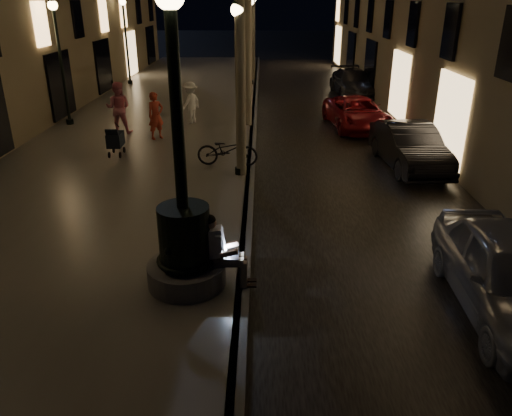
{
  "coord_description": "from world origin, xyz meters",
  "views": [
    {
      "loc": [
        0.33,
        -5.74,
        5.0
      ],
      "look_at": [
        0.23,
        3.0,
        1.26
      ],
      "focal_mm": 35.0,
      "sensor_mm": 36.0,
      "label": 1
    }
  ],
  "objects_px": {
    "lamp_curb_a": "(238,67)",
    "lamp_left_c": "(125,29)",
    "bicycle": "(227,150)",
    "car_second": "(410,147)",
    "lamp_curb_d": "(253,22)",
    "car_rear": "(352,83)",
    "pedestrian_pink": "(118,108)",
    "lamp_curb_b": "(247,41)",
    "car_front": "(510,274)",
    "pedestrian_red": "(156,116)",
    "car_third": "(357,113)",
    "lamp_curb_c": "(251,29)",
    "seated_man_laptop": "(220,248)",
    "stroller": "(115,140)",
    "pedestrian_white": "(190,103)",
    "fountain_lamppost": "(184,233)",
    "lamp_left_b": "(59,45)"
  },
  "relations": [
    {
      "from": "lamp_curb_b",
      "to": "lamp_curb_c",
      "type": "bearing_deg",
      "value": 90.0
    },
    {
      "from": "pedestrian_white",
      "to": "car_rear",
      "type": "bearing_deg",
      "value": 164.42
    },
    {
      "from": "lamp_curb_c",
      "to": "lamp_left_b",
      "type": "height_order",
      "value": "same"
    },
    {
      "from": "car_rear",
      "to": "pedestrian_pink",
      "type": "distance_m",
      "value": 13.54
    },
    {
      "from": "stroller",
      "to": "lamp_curb_a",
      "type": "bearing_deg",
      "value": -25.29
    },
    {
      "from": "fountain_lamppost",
      "to": "lamp_curb_d",
      "type": "height_order",
      "value": "fountain_lamppost"
    },
    {
      "from": "car_third",
      "to": "pedestrian_red",
      "type": "distance_m",
      "value": 8.0
    },
    {
      "from": "stroller",
      "to": "car_rear",
      "type": "distance_m",
      "value": 15.18
    },
    {
      "from": "lamp_curb_b",
      "to": "car_third",
      "type": "distance_m",
      "value": 5.46
    },
    {
      "from": "lamp_curb_b",
      "to": "car_front",
      "type": "xyz_separation_m",
      "value": [
        4.79,
        -14.5,
        -2.52
      ]
    },
    {
      "from": "lamp_curb_b",
      "to": "car_second",
      "type": "xyz_separation_m",
      "value": [
        5.22,
        -6.76,
        -2.55
      ]
    },
    {
      "from": "lamp_curb_b",
      "to": "lamp_left_c",
      "type": "height_order",
      "value": "same"
    },
    {
      "from": "bicycle",
      "to": "pedestrian_pink",
      "type": "bearing_deg",
      "value": 52.12
    },
    {
      "from": "lamp_curb_a",
      "to": "lamp_left_c",
      "type": "bearing_deg",
      "value": 113.93
    },
    {
      "from": "lamp_curb_c",
      "to": "stroller",
      "type": "height_order",
      "value": "lamp_curb_c"
    },
    {
      "from": "car_front",
      "to": "pedestrian_white",
      "type": "bearing_deg",
      "value": 121.31
    },
    {
      "from": "lamp_curb_d",
      "to": "car_front",
      "type": "xyz_separation_m",
      "value": [
        4.79,
        -30.5,
        -2.52
      ]
    },
    {
      "from": "lamp_curb_d",
      "to": "pedestrian_red",
      "type": "bearing_deg",
      "value": -98.88
    },
    {
      "from": "lamp_left_b",
      "to": "pedestrian_white",
      "type": "distance_m",
      "value": 5.36
    },
    {
      "from": "lamp_curb_c",
      "to": "pedestrian_white",
      "type": "distance_m",
      "value": 10.22
    },
    {
      "from": "bicycle",
      "to": "car_second",
      "type": "bearing_deg",
      "value": -81.37
    },
    {
      "from": "lamp_curb_b",
      "to": "pedestrian_red",
      "type": "distance_m",
      "value": 5.65
    },
    {
      "from": "lamp_curb_b",
      "to": "lamp_left_c",
      "type": "xyz_separation_m",
      "value": [
        -7.1,
        8.0,
        0.0
      ]
    },
    {
      "from": "lamp_left_c",
      "to": "seated_man_laptop",
      "type": "bearing_deg",
      "value": -72.32
    },
    {
      "from": "car_rear",
      "to": "bicycle",
      "type": "bearing_deg",
      "value": -117.8
    },
    {
      "from": "lamp_curb_b",
      "to": "lamp_curb_c",
      "type": "xyz_separation_m",
      "value": [
        0.0,
        8.0,
        0.0
      ]
    },
    {
      "from": "lamp_curb_d",
      "to": "pedestrian_white",
      "type": "xyz_separation_m",
      "value": [
        -2.23,
        -17.73,
        -2.21
      ]
    },
    {
      "from": "lamp_left_c",
      "to": "car_front",
      "type": "xyz_separation_m",
      "value": [
        11.89,
        -22.5,
        -2.52
      ]
    },
    {
      "from": "lamp_curb_d",
      "to": "bicycle",
      "type": "relative_size",
      "value": 2.61
    },
    {
      "from": "bicycle",
      "to": "car_front",
      "type": "bearing_deg",
      "value": -140.45
    },
    {
      "from": "lamp_left_b",
      "to": "pedestrian_red",
      "type": "relative_size",
      "value": 2.88
    },
    {
      "from": "lamp_curb_c",
      "to": "car_third",
      "type": "bearing_deg",
      "value": -65.35
    },
    {
      "from": "pedestrian_pink",
      "to": "bicycle",
      "type": "bearing_deg",
      "value": 137.44
    },
    {
      "from": "lamp_curb_d",
      "to": "car_rear",
      "type": "xyz_separation_m",
      "value": [
        5.5,
        -10.44,
        -2.56
      ]
    },
    {
      "from": "pedestrian_red",
      "to": "car_rear",
      "type": "bearing_deg",
      "value": 7.73
    },
    {
      "from": "lamp_curb_a",
      "to": "car_front",
      "type": "height_order",
      "value": "lamp_curb_a"
    },
    {
      "from": "car_second",
      "to": "lamp_curb_b",
      "type": "bearing_deg",
      "value": 123.3
    },
    {
      "from": "lamp_curb_c",
      "to": "lamp_curb_d",
      "type": "distance_m",
      "value": 8.0
    },
    {
      "from": "pedestrian_pink",
      "to": "car_rear",
      "type": "bearing_deg",
      "value": -139.39
    },
    {
      "from": "pedestrian_red",
      "to": "car_front",
      "type": "bearing_deg",
      "value": -93.11
    },
    {
      "from": "seated_man_laptop",
      "to": "lamp_left_b",
      "type": "relative_size",
      "value": 0.28
    },
    {
      "from": "seated_man_laptop",
      "to": "pedestrian_pink",
      "type": "height_order",
      "value": "pedestrian_pink"
    },
    {
      "from": "lamp_curb_d",
      "to": "stroller",
      "type": "height_order",
      "value": "lamp_curb_d"
    },
    {
      "from": "seated_man_laptop",
      "to": "lamp_curb_b",
      "type": "height_order",
      "value": "lamp_curb_b"
    },
    {
      "from": "lamp_left_b",
      "to": "fountain_lamppost",
      "type": "bearing_deg",
      "value": -61.93
    },
    {
      "from": "car_third",
      "to": "pedestrian_pink",
      "type": "xyz_separation_m",
      "value": [
        -9.15,
        -1.61,
        0.54
      ]
    },
    {
      "from": "car_front",
      "to": "car_second",
      "type": "xyz_separation_m",
      "value": [
        0.43,
        7.74,
        -0.04
      ]
    },
    {
      "from": "fountain_lamppost",
      "to": "lamp_curb_a",
      "type": "height_order",
      "value": "fountain_lamppost"
    },
    {
      "from": "stroller",
      "to": "pedestrian_pink",
      "type": "bearing_deg",
      "value": 100.45
    },
    {
      "from": "lamp_curb_c",
      "to": "car_third",
      "type": "height_order",
      "value": "lamp_curb_c"
    }
  ]
}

